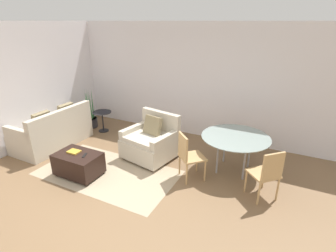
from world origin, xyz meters
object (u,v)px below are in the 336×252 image
at_px(armchair, 151,142).
at_px(dining_chair_near_right, 267,172).
at_px(potted_plant, 90,118).
at_px(dining_table, 235,140).
at_px(tv_remote_primary, 84,155).
at_px(ottoman, 79,163).
at_px(side_table, 102,117).
at_px(dining_chair_near_left, 188,154).
at_px(couch, 54,133).
at_px(book_stack, 74,152).

xyz_separation_m(armchair, dining_chair_near_right, (2.38, -0.41, 0.15)).
xyz_separation_m(potted_plant, dining_chair_near_right, (4.77, -1.18, 0.27)).
relative_size(armchair, dining_table, 0.87).
bearing_deg(tv_remote_primary, dining_table, 31.39).
relative_size(armchair, ottoman, 1.34).
bearing_deg(ottoman, side_table, 117.52).
bearing_deg(ottoman, dining_chair_near_left, 22.98).
bearing_deg(dining_table, dining_chair_near_right, -45.00).
relative_size(potted_plant, side_table, 2.04).
bearing_deg(dining_table, couch, -169.08).
bearing_deg(dining_table, dining_chair_near_left, -135.00).
xyz_separation_m(tv_remote_primary, dining_chair_near_right, (3.10, 0.79, 0.07)).
bearing_deg(dining_chair_near_right, book_stack, -166.96).
xyz_separation_m(couch, book_stack, (1.35, -0.68, 0.14)).
relative_size(book_stack, dining_chair_near_right, 0.25).
distance_m(side_table, dining_table, 3.61).
height_order(couch, dining_table, couch).
distance_m(book_stack, side_table, 2.08).
height_order(ottoman, potted_plant, potted_plant).
relative_size(tv_remote_primary, side_table, 0.32).
height_order(couch, tv_remote_primary, couch).
relative_size(couch, book_stack, 7.52).
distance_m(armchair, tv_remote_primary, 1.40).
relative_size(tv_remote_primary, dining_chair_near_left, 0.19).
relative_size(ottoman, book_stack, 3.67).
bearing_deg(armchair, couch, -167.80).
xyz_separation_m(armchair, ottoman, (-0.88, -1.21, -0.13)).
distance_m(couch, potted_plant, 1.28).
bearing_deg(armchair, book_stack, -129.72).
bearing_deg(ottoman, potted_plant, 127.20).
xyz_separation_m(couch, side_table, (0.46, 1.19, 0.06)).
bearing_deg(dining_chair_near_left, book_stack, -158.73).
height_order(ottoman, dining_chair_near_right, dining_chair_near_right).
distance_m(armchair, dining_chair_near_right, 2.42).
height_order(tv_remote_primary, dining_chair_near_right, dining_chair_near_right).
relative_size(dining_table, dining_chair_near_left, 1.43).
xyz_separation_m(couch, ottoman, (1.45, -0.71, -0.08)).
bearing_deg(dining_table, side_table, 173.40).
relative_size(armchair, dining_chair_near_left, 1.25).
distance_m(potted_plant, dining_chair_near_right, 4.92).
xyz_separation_m(ottoman, side_table, (-0.99, 1.90, 0.14)).
height_order(tv_remote_primary, side_table, side_table).
distance_m(couch, tv_remote_primary, 1.77).
height_order(ottoman, dining_table, dining_table).
relative_size(couch, armchair, 1.53).
bearing_deg(book_stack, dining_chair_near_left, 21.27).
xyz_separation_m(potted_plant, dining_chair_near_left, (3.41, -1.18, 0.27)).
bearing_deg(dining_table, book_stack, -151.44).
bearing_deg(potted_plant, tv_remote_primary, -49.67).
height_order(armchair, tv_remote_primary, armchair).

